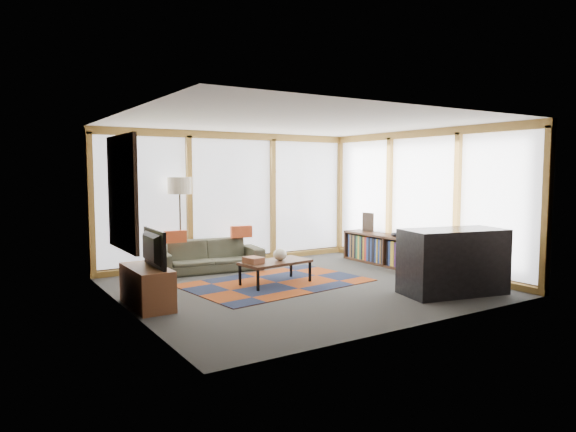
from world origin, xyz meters
TOP-DOWN VIEW (x-y plane):
  - ground at (0.00, 0.00)m, footprint 5.50×5.50m
  - room_envelope at (0.49, 0.56)m, footprint 5.52×5.02m
  - rug at (-0.23, 0.41)m, footprint 3.08×2.18m
  - sofa at (-0.75, 1.95)m, footprint 2.04×1.00m
  - pillow_left at (-1.37, 1.98)m, footprint 0.40×0.15m
  - pillow_right at (-0.06, 1.97)m, footprint 0.42×0.19m
  - floor_lamp at (-1.20, 2.17)m, footprint 0.44×0.44m
  - coffee_table at (-0.27, 0.35)m, footprint 1.20×0.70m
  - book_stack at (-0.67, 0.37)m, footprint 0.29×0.33m
  - vase at (-0.18, 0.36)m, footprint 0.24×0.24m
  - bookshelf at (2.43, 0.50)m, footprint 0.43×2.38m
  - bowl_a at (2.46, -0.03)m, footprint 0.24×0.24m
  - bowl_b at (2.39, 0.35)m, footprint 0.17×0.17m
  - shelf_picture at (2.52, 1.29)m, footprint 0.06×0.30m
  - tv_console at (-2.47, 0.10)m, footprint 0.46×1.10m
  - television at (-2.46, 0.05)m, footprint 0.14×0.89m
  - bar_counter at (1.64, -1.64)m, footprint 1.66×1.04m

SIDE VIEW (x-z plane):
  - ground at x=0.00m, z-range 0.00..0.00m
  - rug at x=-0.23m, z-range 0.00..0.01m
  - coffee_table at x=-0.27m, z-range 0.00..0.38m
  - tv_console at x=-2.47m, z-range 0.00..0.55m
  - sofa at x=-0.75m, z-range 0.00..0.57m
  - bookshelf at x=2.43m, z-range 0.00..0.59m
  - book_stack at x=-0.67m, z-range 0.38..0.48m
  - vase at x=-0.18m, z-range 0.38..0.58m
  - bar_counter at x=1.64m, z-range 0.00..0.98m
  - bowl_b at x=2.39m, z-range 0.59..0.68m
  - bowl_a at x=2.46m, z-range 0.59..0.70m
  - pillow_left at x=-1.37m, z-range 0.57..0.79m
  - pillow_right at x=-0.06m, z-range 0.57..0.80m
  - shelf_picture at x=2.52m, z-range 0.59..0.98m
  - television at x=-2.46m, z-range 0.55..1.06m
  - floor_lamp at x=-1.20m, z-range 0.00..1.73m
  - room_envelope at x=0.49m, z-range 0.23..2.85m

